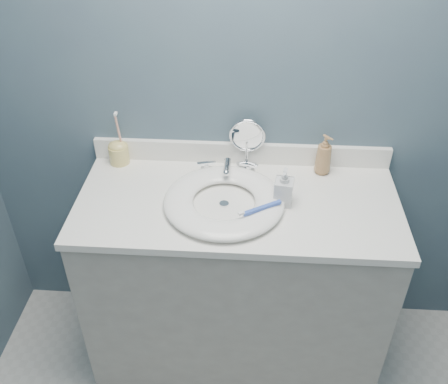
# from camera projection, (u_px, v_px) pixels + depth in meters

# --- Properties ---
(back_wall) EXTENTS (2.20, 0.02, 2.40)m
(back_wall) POSITION_uv_depth(u_px,v_px,m) (242.00, 90.00, 1.91)
(back_wall) COLOR #435564
(back_wall) RESTS_ON ground
(vanity_cabinet) EXTENTS (1.20, 0.55, 0.85)m
(vanity_cabinet) POSITION_uv_depth(u_px,v_px,m) (236.00, 284.00, 2.15)
(vanity_cabinet) COLOR #AEAB9F
(vanity_cabinet) RESTS_ON ground
(countertop) EXTENTS (1.22, 0.57, 0.03)m
(countertop) POSITION_uv_depth(u_px,v_px,m) (238.00, 204.00, 1.89)
(countertop) COLOR white
(countertop) RESTS_ON vanity_cabinet
(backsplash) EXTENTS (1.22, 0.02, 0.09)m
(backsplash) POSITION_uv_depth(u_px,v_px,m) (241.00, 153.00, 2.06)
(backsplash) COLOR white
(backsplash) RESTS_ON countertop
(basin) EXTENTS (0.45, 0.45, 0.04)m
(basin) POSITION_uv_depth(u_px,v_px,m) (224.00, 201.00, 1.85)
(basin) COLOR white
(basin) RESTS_ON countertop
(drain) EXTENTS (0.04, 0.04, 0.01)m
(drain) POSITION_uv_depth(u_px,v_px,m) (224.00, 204.00, 1.85)
(drain) COLOR silver
(drain) RESTS_ON countertop
(faucet) EXTENTS (0.25, 0.13, 0.07)m
(faucet) POSITION_uv_depth(u_px,v_px,m) (227.00, 169.00, 2.00)
(faucet) COLOR silver
(faucet) RESTS_ON countertop
(makeup_mirror) EXTENTS (0.15, 0.08, 0.22)m
(makeup_mirror) POSITION_uv_depth(u_px,v_px,m) (247.00, 141.00, 2.00)
(makeup_mirror) COLOR silver
(makeup_mirror) RESTS_ON countertop
(soap_bottle_amber) EXTENTS (0.09, 0.09, 0.17)m
(soap_bottle_amber) POSITION_uv_depth(u_px,v_px,m) (324.00, 154.00, 1.98)
(soap_bottle_amber) COLOR #997045
(soap_bottle_amber) RESTS_ON countertop
(soap_bottle_clear) EXTENTS (0.08, 0.08, 0.15)m
(soap_bottle_clear) POSITION_uv_depth(u_px,v_px,m) (284.00, 186.00, 1.82)
(soap_bottle_clear) COLOR silver
(soap_bottle_clear) RESTS_ON countertop
(toothbrush_holder) EXTENTS (0.08, 0.08, 0.24)m
(toothbrush_holder) POSITION_uv_depth(u_px,v_px,m) (119.00, 151.00, 2.05)
(toothbrush_holder) COLOR #D7C26B
(toothbrush_holder) RESTS_ON countertop
(toothbrush_lying) EXTENTS (0.16, 0.10, 0.02)m
(toothbrush_lying) POSITION_uv_depth(u_px,v_px,m) (260.00, 208.00, 1.77)
(toothbrush_lying) COLOR #3354B8
(toothbrush_lying) RESTS_ON basin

